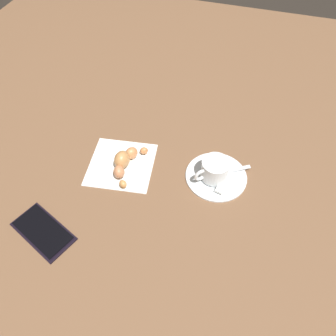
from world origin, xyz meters
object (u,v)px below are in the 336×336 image
at_px(sugar_packet, 225,181).
at_px(espresso_cup, 214,169).
at_px(cell_phone, 43,231).
at_px(saucer, 216,176).
at_px(croissant, 124,161).
at_px(napkin, 121,164).
at_px(teaspoon, 217,173).

bearing_deg(sugar_packet, espresso_cup, 88.37).
bearing_deg(cell_phone, sugar_packet, -145.47).
distance_m(sugar_packet, cell_phone, 0.41).
bearing_deg(saucer, croissant, 9.34).
height_order(croissant, cell_phone, croissant).
bearing_deg(croissant, napkin, -21.41).
relative_size(espresso_cup, teaspoon, 0.65).
bearing_deg(espresso_cup, sugar_packet, 164.26).
distance_m(sugar_packet, napkin, 0.25).
distance_m(napkin, cell_phone, 0.23).
bearing_deg(cell_phone, teaspoon, -141.74).
height_order(espresso_cup, sugar_packet, espresso_cup).
height_order(espresso_cup, cell_phone, espresso_cup).
height_order(teaspoon, croissant, croissant).
height_order(saucer, teaspoon, teaspoon).
distance_m(espresso_cup, croissant, 0.21).
distance_m(saucer, cell_phone, 0.40).
bearing_deg(sugar_packet, saucer, 70.98).
xyz_separation_m(napkin, cell_phone, (0.09, 0.22, 0.00)).
bearing_deg(teaspoon, cell_phone, 38.26).
height_order(saucer, espresso_cup, espresso_cup).
xyz_separation_m(saucer, teaspoon, (-0.00, -0.00, 0.01)).
distance_m(saucer, napkin, 0.23).
xyz_separation_m(teaspoon, napkin, (0.23, 0.03, -0.01)).
relative_size(sugar_packet, croissant, 0.50).
xyz_separation_m(teaspoon, croissant, (0.22, 0.04, 0.01)).
relative_size(espresso_cup, croissant, 0.55).
height_order(espresso_cup, croissant, espresso_cup).
relative_size(saucer, croissant, 1.08).
bearing_deg(sugar_packet, teaspoon, 64.83).
xyz_separation_m(sugar_packet, croissant, (0.24, 0.02, 0.01)).
bearing_deg(cell_phone, napkin, -111.95).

